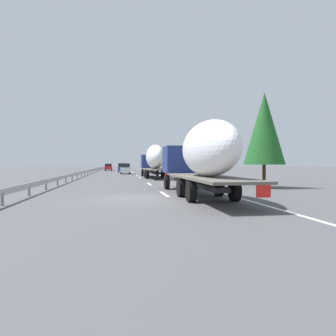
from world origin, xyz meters
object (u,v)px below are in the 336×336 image
truck_lead (154,159)px  road_sign (161,161)px  truck_trailing (201,155)px  car_red_compact (108,167)px  car_blue_sedan (122,168)px  car_white_van (125,169)px  car_silver_hatch (122,166)px

truck_lead → road_sign: 15.34m
truck_trailing → car_red_compact: size_ratio=2.95×
truck_lead → truck_trailing: 22.75m
truck_trailing → car_red_compact: truck_trailing is taller
car_red_compact → truck_lead: bearing=-169.9°
truck_lead → car_red_compact: 40.31m
truck_trailing → car_blue_sedan: 49.03m
truck_lead → road_sign: bearing=-11.7°
car_red_compact → car_white_van: 24.78m
car_white_van → road_sign: size_ratio=1.38×
car_red_compact → car_silver_hatch: 31.67m
truck_trailing → car_red_compact: (62.40, 7.10, -1.43)m
truck_lead → truck_trailing: bearing=-180.0°
truck_trailing → car_blue_sedan: truck_trailing is taller
truck_trailing → car_white_van: 38.08m
car_blue_sedan → truck_lead: bearing=-171.7°
car_blue_sedan → car_red_compact: car_blue_sedan is taller
car_silver_hatch → car_white_van: bearing=-179.9°
truck_lead → car_white_van: bearing=12.5°
car_silver_hatch → road_sign: 56.50m
truck_trailing → car_white_van: truck_trailing is taller
car_blue_sedan → road_sign: (-11.09, -6.93, 1.43)m
car_red_compact → car_silver_hatch: size_ratio=1.18×
car_blue_sedan → road_sign: road_sign is taller
car_silver_hatch → car_red_compact: bearing=173.5°
truck_lead → car_white_van: truck_lead is taller
truck_lead → car_silver_hatch: size_ratio=3.58×
car_red_compact → car_silver_hatch: bearing=-6.5°
car_silver_hatch → road_sign: bearing=-173.3°
truck_lead → road_sign: truck_lead is taller
car_white_van → road_sign: bearing=-91.1°
car_blue_sedan → car_silver_hatch: 45.01m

